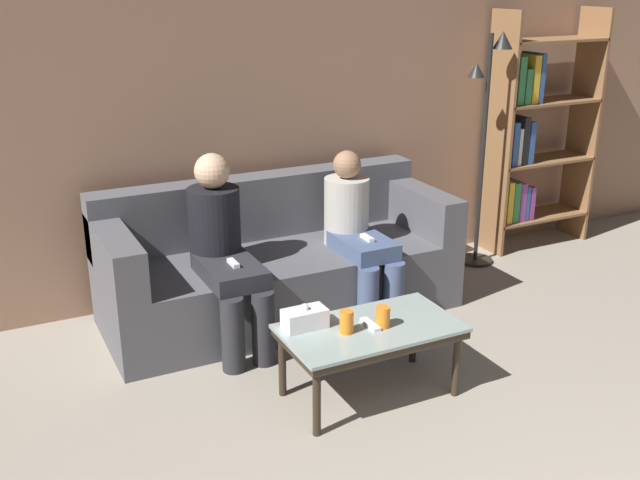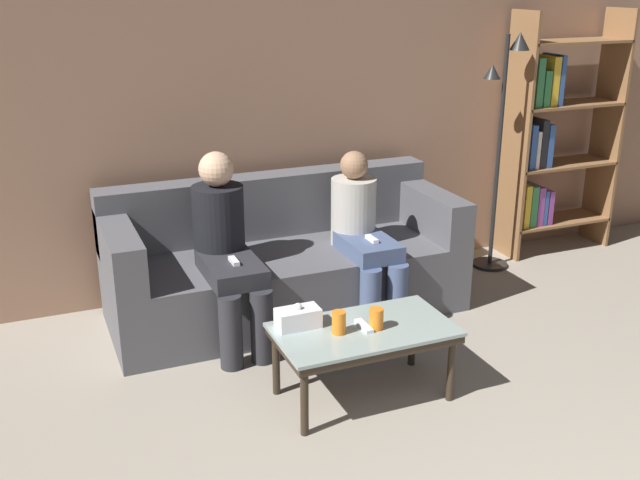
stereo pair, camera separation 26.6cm
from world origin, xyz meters
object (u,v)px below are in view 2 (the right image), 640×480
Objects in this scene: tissue_box at (298,318)px; standing_lamp at (502,128)px; game_remote at (364,326)px; seated_person_mid_left at (363,233)px; couch at (284,264)px; bookshelf at (549,140)px; cup_near_left at (339,322)px; seated_person_left_end at (226,245)px; coffee_table at (364,336)px; cup_near_right at (376,319)px.

standing_lamp reaches higher than tissue_box.
seated_person_mid_left is at bearing 64.81° from game_remote.
tissue_box is at bearing 155.79° from game_remote.
tissue_box is at bearing -149.84° from standing_lamp.
tissue_box is (-0.29, -1.03, 0.13)m from couch.
couch is at bearing 74.02° from tissue_box.
tissue_box is 1.08m from seated_person_mid_left.
seated_person_mid_left is (0.43, 0.92, 0.14)m from game_remote.
tissue_box is 0.13× the size of standing_lamp.
couch is 1.21× the size of bookshelf.
couch is 19.04× the size of cup_near_left.
seated_person_left_end is 0.88m from seated_person_mid_left.
standing_lamp is (1.84, 1.31, 0.59)m from cup_near_left.
bookshelf is 1.08× the size of standing_lamp.
seated_person_mid_left is (0.43, 0.92, 0.20)m from coffee_table.
cup_near_right is 1.09m from seated_person_left_end.
bookshelf is 1.65× the size of seated_person_left_end.
couch is at bearing 92.94° from cup_near_right.
bookshelf is (2.25, 0.28, 0.57)m from couch.
bookshelf is at bearing 27.18° from tissue_box.
bookshelf is 1.76× the size of seated_person_mid_left.
standing_lamp is (1.70, 1.30, 0.64)m from game_remote.
bookshelf is at bearing 32.76° from game_remote.
seated_person_left_end reaches higher than couch.
game_remote is 0.08× the size of bookshelf.
cup_near_left is at bearing -96.46° from couch.
seated_person_left_end reaches higher than coffee_table.
seated_person_left_end is (-2.15, -0.38, -0.45)m from standing_lamp.
seated_person_left_end is (-0.45, 0.92, 0.24)m from coffee_table.
bookshelf is (2.24, 1.44, 0.48)m from game_remote.
seated_person_left_end is (-0.44, -0.24, 0.28)m from couch.
cup_near_right is (0.19, -0.03, -0.00)m from cup_near_left.
couch is 14.83× the size of game_remote.
tissue_box is 0.20× the size of seated_person_left_end.
cup_near_right reaches higher than game_remote.
standing_lamp is at bearing 4.52° from couch.
tissue_box is at bearing -79.47° from seated_person_left_end.
game_remote is 1.04m from seated_person_left_end.
cup_near_left is at bearing -148.71° from bookshelf.
seated_person_left_end reaches higher than seated_person_mid_left.
seated_person_left_end is at bearing 179.77° from seated_person_mid_left.
couch reaches higher than tissue_box.
tissue_box is 0.12× the size of bookshelf.
standing_lamp is (2.00, 1.16, 0.60)m from tissue_box.
cup_near_right is at bearing -62.28° from seated_person_left_end.
cup_near_right is at bearing -25.27° from tissue_box.
seated_person_mid_left reaches higher than cup_near_left.
seated_person_left_end reaches higher than game_remote.
seated_person_mid_left is (0.57, 0.93, 0.09)m from cup_near_left.
cup_near_left is 0.20m from cup_near_right.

